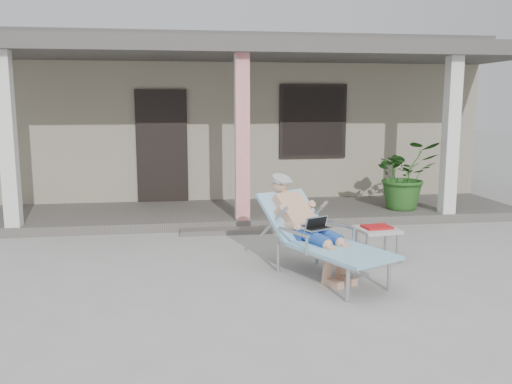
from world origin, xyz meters
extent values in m
plane|color=#9E9E99|center=(0.00, 0.00, 0.00)|extent=(60.00, 60.00, 0.00)
cube|color=gray|center=(0.00, 6.50, 1.50)|extent=(10.00, 5.00, 3.00)
cube|color=#474442|center=(0.00, 6.50, 3.15)|extent=(10.40, 5.40, 0.30)
cube|color=black|center=(-1.30, 3.97, 1.20)|extent=(0.95, 0.06, 2.10)
cube|color=black|center=(1.60, 3.97, 1.65)|extent=(1.20, 0.06, 1.30)
cube|color=black|center=(1.60, 3.96, 1.65)|extent=(1.32, 0.05, 1.42)
cube|color=#605B56|center=(0.00, 3.00, 0.07)|extent=(10.00, 2.00, 0.15)
cube|color=silver|center=(-3.50, 2.15, 1.45)|extent=(0.22, 0.22, 2.61)
cube|color=red|center=(0.00, 2.15, 1.45)|extent=(0.22, 0.22, 2.61)
cube|color=silver|center=(3.50, 2.15, 1.45)|extent=(0.22, 0.22, 2.61)
cube|color=#474442|center=(0.00, 3.00, 2.88)|extent=(10.00, 2.30, 0.24)
cube|color=#605B56|center=(0.00, 1.85, 0.04)|extent=(2.00, 0.30, 0.07)
cylinder|color=#B7B7BC|center=(0.67, -1.26, 0.18)|extent=(0.04, 0.04, 0.36)
cylinder|color=#B7B7BC|center=(1.21, -1.00, 0.18)|extent=(0.04, 0.04, 0.36)
cylinder|color=#B7B7BC|center=(0.16, -0.19, 0.18)|extent=(0.04, 0.04, 0.36)
cylinder|color=#B7B7BC|center=(0.70, 0.07, 0.18)|extent=(0.04, 0.04, 0.36)
cube|color=#B7B7BC|center=(0.75, -0.73, 0.37)|extent=(1.06, 1.33, 0.03)
cube|color=#8CD6D8|center=(0.75, -0.73, 0.40)|extent=(1.16, 1.40, 0.04)
cube|color=#B7B7BC|center=(0.38, 0.04, 0.60)|extent=(0.79, 0.77, 0.48)
cube|color=#8CD6D8|center=(0.38, 0.04, 0.63)|extent=(0.90, 0.87, 0.54)
cylinder|color=#A1A1A3|center=(0.26, 0.30, 1.06)|extent=(0.32, 0.32, 0.13)
cube|color=silver|center=(0.57, -0.35, 0.56)|extent=(0.39, 0.34, 0.23)
cube|color=#B4B4AF|center=(1.50, 0.15, 0.40)|extent=(0.56, 0.56, 0.04)
cylinder|color=#B7B7BC|center=(1.30, -0.05, 0.19)|extent=(0.04, 0.04, 0.38)
cylinder|color=#B7B7BC|center=(1.70, -0.05, 0.19)|extent=(0.04, 0.04, 0.38)
cylinder|color=#B7B7BC|center=(1.30, 0.35, 0.19)|extent=(0.04, 0.04, 0.38)
cylinder|color=#B7B7BC|center=(1.70, 0.35, 0.19)|extent=(0.04, 0.04, 0.38)
cube|color=red|center=(1.50, 0.15, 0.43)|extent=(0.38, 0.30, 0.03)
cube|color=black|center=(1.50, 0.28, 0.43)|extent=(0.35, 0.07, 0.03)
imported|color=#26591E|center=(2.94, 2.63, 0.76)|extent=(1.10, 0.96, 1.21)
camera|label=1|loc=(-1.00, -6.34, 2.01)|focal=38.00mm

